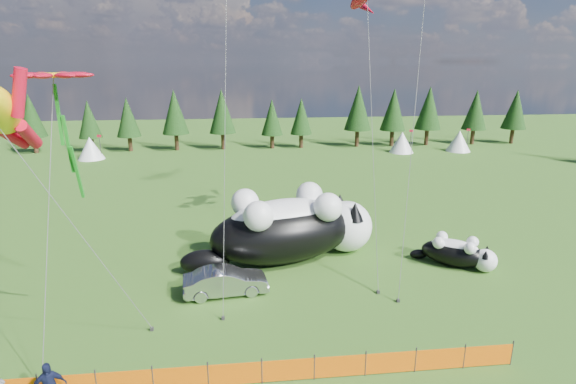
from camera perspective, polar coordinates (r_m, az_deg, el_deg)
The scene contains 8 objects.
ground at distance 20.94m, azimuth -6.65°, elevation -17.97°, with size 160.00×160.00×0.00m, color #163C0B.
safety_fence at distance 18.22m, azimuth -6.73°, elevation -21.95°, with size 22.06×0.06×1.10m.
tree_line at distance 62.82m, azimuth -6.67°, elevation 9.05°, with size 90.00×4.00×8.00m, color black, non-canonical shape.
festival_tents at distance 59.22m, azimuth 4.16°, elevation 6.14°, with size 50.00×3.20×2.80m, color white, non-canonical shape.
cat_large at distance 27.29m, azimuth 0.55°, elevation -4.46°, with size 12.00×6.53×4.41m.
cat_small at distance 28.67m, azimuth 20.74°, elevation -7.18°, with size 4.42×3.56×1.81m.
car at distance 24.06m, azimuth -7.92°, elevation -11.18°, with size 1.53×4.39×1.45m, color #A9AAAE.
flower_kite at distance 19.95m, azimuth -27.62°, elevation 12.54°, with size 3.66×5.58×11.69m.
Camera 1 is at (0.42, -17.34, 11.73)m, focal length 28.00 mm.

